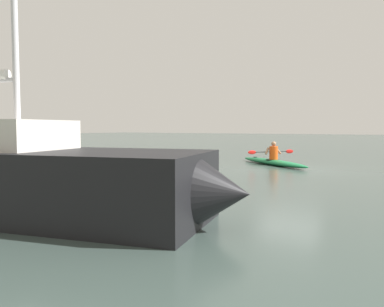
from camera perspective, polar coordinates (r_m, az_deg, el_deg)
name	(u,v)px	position (r m, az deg, el deg)	size (l,w,h in m)	color
ground_plane	(289,169)	(16.23, 13.71, -2.19)	(160.00, 160.00, 0.00)	#384742
kayak	(272,162)	(17.87, 11.45, -1.21)	(4.34, 3.47, 0.25)	#19723F
kayaker	(273,152)	(17.79, 11.57, 0.23)	(1.43, 1.87, 0.79)	#E04C14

